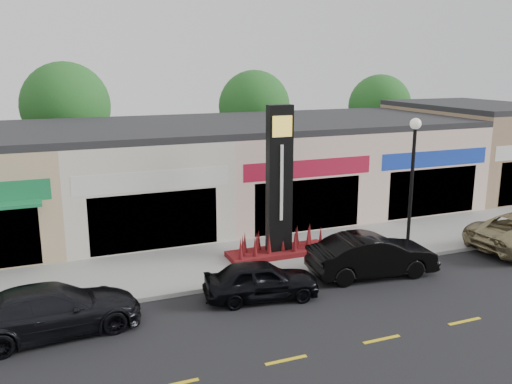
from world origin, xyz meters
TOP-DOWN VIEW (x-y plane):
  - ground at (0.00, 0.00)m, footprint 120.00×120.00m
  - sidewalk at (0.00, 4.35)m, footprint 52.00×4.30m
  - curb at (0.00, 2.10)m, footprint 52.00×0.20m
  - shop_cream at (-1.50, 11.47)m, footprint 7.00×10.01m
  - shop_pink_w at (5.50, 11.47)m, footprint 7.00×10.01m
  - shop_pink_e at (12.50, 11.47)m, footprint 7.00×10.01m
  - shop_tan at (19.50, 11.48)m, footprint 7.00×10.01m
  - tree_rear_west at (-4.00, 19.50)m, footprint 5.20×5.20m
  - tree_rear_mid at (8.00, 19.50)m, footprint 4.80×4.80m
  - tree_rear_east at (18.00, 19.50)m, footprint 4.60×4.60m
  - lamp_east_near at (8.00, 2.50)m, footprint 0.44×0.44m
  - pylon_sign at (3.00, 4.20)m, footprint 4.20×1.30m
  - car_dark_sedan at (-5.65, 0.87)m, footprint 2.46×5.17m
  - car_black_sedan at (0.87, 0.85)m, footprint 2.10×4.02m
  - car_black_conv at (5.45, 1.23)m, footprint 2.14×4.89m

SIDE VIEW (x-z plane):
  - ground at x=0.00m, z-range 0.00..0.00m
  - sidewalk at x=0.00m, z-range 0.00..0.15m
  - curb at x=0.00m, z-range 0.00..0.15m
  - car_black_sedan at x=0.87m, z-range 0.00..1.30m
  - car_dark_sedan at x=-5.65m, z-range 0.00..1.45m
  - car_black_conv at x=5.45m, z-range 0.00..1.56m
  - pylon_sign at x=3.00m, z-range -0.73..5.27m
  - shop_cream at x=-1.50m, z-range 0.00..4.80m
  - shop_pink_w at x=5.50m, z-range 0.00..4.80m
  - shop_pink_e at x=12.50m, z-range 0.00..4.80m
  - shop_tan at x=19.50m, z-range 0.00..5.30m
  - lamp_east_near at x=8.00m, z-range 0.74..6.21m
  - tree_rear_east at x=18.00m, z-range 1.16..8.10m
  - tree_rear_mid at x=8.00m, z-range 1.24..8.53m
  - tree_rear_west at x=-4.00m, z-range 1.30..9.13m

